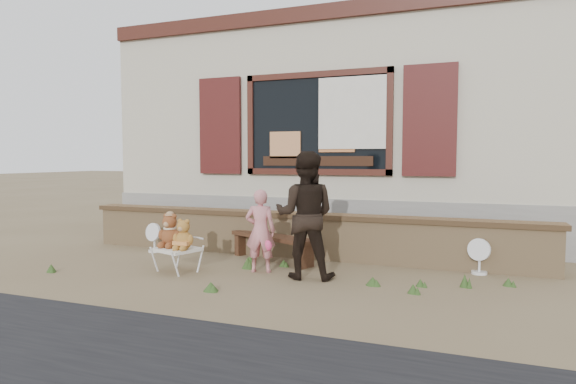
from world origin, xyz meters
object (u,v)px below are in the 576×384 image
at_px(folding_chair, 177,250).
at_px(teddy_bear_right, 184,234).
at_px(bench, 272,242).
at_px(adult, 305,215).
at_px(child, 260,231).
at_px(teddy_bear_left, 170,230).

relative_size(folding_chair, teddy_bear_right, 1.59).
bearing_deg(bench, adult, -20.68).
distance_m(folding_chair, teddy_bear_right, 0.27).
relative_size(folding_chair, adult, 0.40).
xyz_separation_m(bench, child, (0.12, -0.67, 0.26)).
height_order(folding_chair, teddy_bear_right, teddy_bear_right).
bearing_deg(teddy_bear_left, bench, 63.08).
distance_m(folding_chair, child, 1.11).
relative_size(bench, teddy_bear_left, 3.27).
bearing_deg(child, bench, -93.76).
bearing_deg(child, adult, 159.18).
bearing_deg(teddy_bear_right, teddy_bear_left, 180.00).
distance_m(folding_chair, teddy_bear_left, 0.29).
bearing_deg(child, teddy_bear_right, 12.10).
xyz_separation_m(child, adult, (0.64, -0.08, 0.24)).
bearing_deg(teddy_bear_right, child, 44.33).
relative_size(teddy_bear_left, adult, 0.29).
relative_size(folding_chair, child, 0.58).
relative_size(bench, folding_chair, 2.33).
bearing_deg(teddy_bear_left, teddy_bear_right, -0.00).
distance_m(teddy_bear_left, adult, 1.82).
bearing_deg(child, teddy_bear_left, 2.65).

